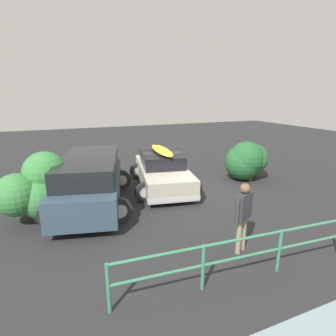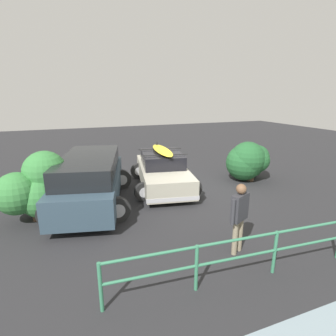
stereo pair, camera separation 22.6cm
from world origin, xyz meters
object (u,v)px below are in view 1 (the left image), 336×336
object	(u,v)px
suv_car	(91,180)
bush_near_right	(38,191)
bush_near_left	(247,160)
person_bystander	(243,212)
sedan_car	(162,171)

from	to	relation	value
suv_car	bush_near_right	distance (m)	1.66
bush_near_left	suv_car	bearing A→B (deg)	2.72
suv_car	person_bystander	size ratio (longest dim) A/B	3.00
suv_car	person_bystander	distance (m)	5.14
sedan_car	bush_near_right	size ratio (longest dim) A/B	2.26
bush_near_right	suv_car	bearing A→B (deg)	-161.37
sedan_car	bush_near_right	world-z (taller)	bush_near_right
bush_near_left	person_bystander	bearing A→B (deg)	50.60
sedan_car	person_bystander	bearing A→B (deg)	90.88
bush_near_left	bush_near_right	world-z (taller)	bush_near_right
sedan_car	bush_near_right	xyz separation A→B (m)	(4.44, 1.35, 0.24)
bush_near_right	person_bystander	bearing A→B (deg)	140.83
sedan_car	person_bystander	world-z (taller)	person_bystander
sedan_car	suv_car	bearing A→B (deg)	15.97
sedan_car	person_bystander	xyz separation A→B (m)	(-0.08, 5.03, 0.37)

